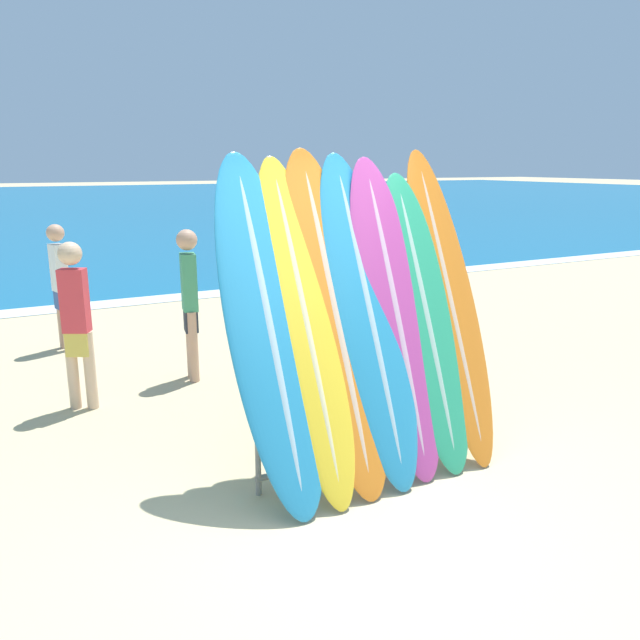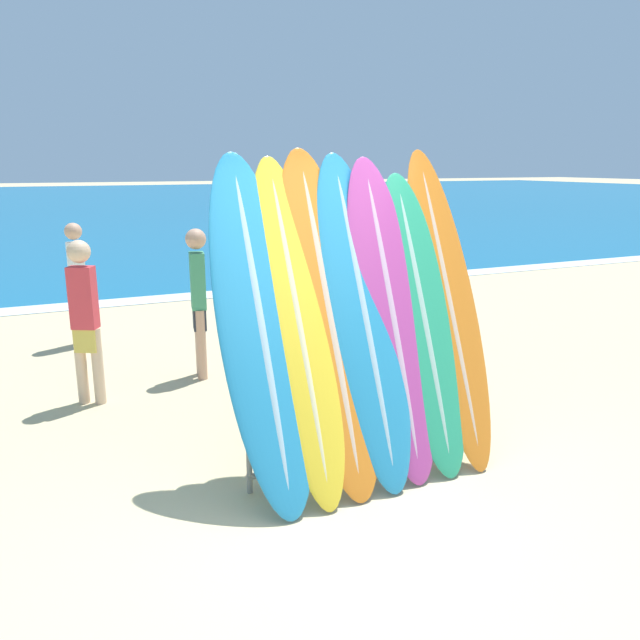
% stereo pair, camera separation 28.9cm
% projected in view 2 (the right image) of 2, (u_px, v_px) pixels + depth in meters
% --- Properties ---
extents(ground_plane, '(160.00, 160.00, 0.00)m').
position_uv_depth(ground_plane, '(375.00, 534.00, 3.83)').
color(ground_plane, '#CCB789').
extents(ocean_water, '(120.00, 60.00, 0.01)m').
position_uv_depth(ocean_water, '(70.00, 203.00, 36.40)').
color(ocean_water, '#146693').
rests_on(ocean_water, ground_plane).
extents(surfboard_rack, '(1.82, 0.04, 0.94)m').
position_uv_depth(surfboard_rack, '(365.00, 405.00, 4.55)').
color(surfboard_rack, gray).
rests_on(surfboard_rack, ground_plane).
extents(surfboard_slot_0, '(0.59, 1.19, 2.31)m').
position_uv_depth(surfboard_slot_0, '(260.00, 327.00, 4.16)').
color(surfboard_slot_0, teal).
rests_on(surfboard_slot_0, ground_plane).
extents(surfboard_slot_1, '(0.50, 1.18, 2.29)m').
position_uv_depth(surfboard_slot_1, '(298.00, 325.00, 4.26)').
color(surfboard_slot_1, yellow).
rests_on(surfboard_slot_1, ground_plane).
extents(surfboard_slot_2, '(0.59, 1.16, 2.34)m').
position_uv_depth(surfboard_slot_2, '(329.00, 317.00, 4.37)').
color(surfboard_slot_2, orange).
rests_on(surfboard_slot_2, ground_plane).
extents(surfboard_slot_3, '(0.56, 1.15, 2.31)m').
position_uv_depth(surfboard_slot_3, '(363.00, 316.00, 4.46)').
color(surfboard_slot_3, teal).
rests_on(surfboard_slot_3, ground_plane).
extents(surfboard_slot_4, '(0.55, 1.02, 2.28)m').
position_uv_depth(surfboard_slot_4, '(391.00, 315.00, 4.54)').
color(surfboard_slot_4, '#B23D8E').
rests_on(surfboard_slot_4, ground_plane).
extents(surfboard_slot_5, '(0.54, 0.99, 2.16)m').
position_uv_depth(surfboard_slot_5, '(423.00, 321.00, 4.64)').
color(surfboard_slot_5, '#289E70').
rests_on(surfboard_slot_5, ground_plane).
extents(surfboard_slot_6, '(0.48, 1.09, 2.34)m').
position_uv_depth(surfboard_slot_6, '(449.00, 305.00, 4.76)').
color(surfboard_slot_6, orange).
rests_on(surfboard_slot_6, ground_plane).
extents(person_near_water, '(0.27, 0.23, 1.55)m').
position_uv_depth(person_near_water, '(85.00, 317.00, 5.74)').
color(person_near_water, beige).
rests_on(person_near_water, ground_plane).
extents(person_mid_beach, '(0.20, 0.25, 1.53)m').
position_uv_depth(person_mid_beach, '(78.00, 280.00, 7.64)').
color(person_mid_beach, tan).
rests_on(person_mid_beach, ground_plane).
extents(person_far_left, '(0.21, 0.26, 1.58)m').
position_uv_depth(person_far_left, '(198.00, 298.00, 6.47)').
color(person_far_left, tan).
rests_on(person_far_left, ground_plane).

